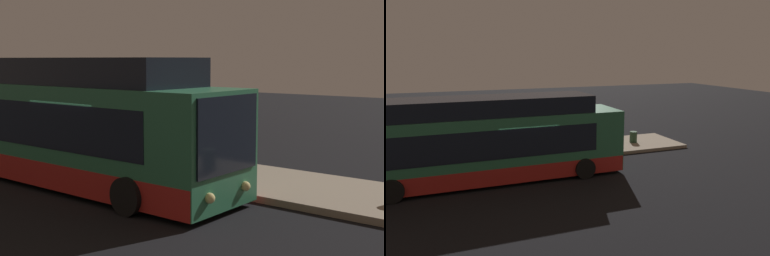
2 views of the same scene
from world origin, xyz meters
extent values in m
plane|color=black|center=(0.00, 0.00, 0.00)|extent=(80.00, 80.00, 0.00)
cube|color=gray|center=(0.00, 3.34, 0.09)|extent=(20.00, 3.49, 0.18)
cube|color=#2D704C|center=(-1.59, 0.08, 1.52)|extent=(11.84, 2.56, 2.73)
cube|color=#B2231E|center=(-1.59, 0.08, 0.51)|extent=(11.78, 2.58, 0.70)
cube|color=black|center=(-1.88, 0.08, 1.85)|extent=(9.71, 2.59, 1.20)
cube|color=black|center=(4.35, 0.08, 1.92)|extent=(0.06, 2.25, 1.75)
sphere|color=#F9E58C|center=(4.37, 0.78, 0.61)|extent=(0.24, 0.24, 0.24)
sphere|color=#F9E58C|center=(4.37, -0.63, 0.61)|extent=(0.24, 0.24, 0.24)
cylinder|color=black|center=(2.44, 1.36, 0.45)|extent=(0.91, 0.30, 0.91)
cylinder|color=black|center=(2.44, -1.20, 0.45)|extent=(0.91, 0.30, 0.91)
cylinder|color=black|center=(-5.26, 1.36, 0.45)|extent=(0.91, 0.30, 0.91)
cube|color=black|center=(-2.06, 0.08, 3.26)|extent=(10.07, 2.35, 0.74)
cylinder|color=gray|center=(1.70, 4.72, 0.59)|extent=(0.30, 0.30, 0.81)
cylinder|color=#8CB766|center=(1.70, 4.72, 1.35)|extent=(0.42, 0.42, 0.71)
sphere|color=brown|center=(1.70, 4.72, 1.83)|extent=(0.27, 0.27, 0.27)
cylinder|color=#2D2D33|center=(3.44, 2.05, 0.60)|extent=(0.30, 0.30, 0.83)
cylinder|color=#8CB766|center=(3.44, 2.05, 1.38)|extent=(0.42, 0.42, 0.72)
sphere|color=tan|center=(3.44, 2.05, 1.87)|extent=(0.27, 0.27, 0.27)
cube|color=black|center=(3.52, 1.79, 1.06)|extent=(0.31, 0.21, 0.24)
cube|color=black|center=(2.91, 1.85, 0.52)|extent=(0.47, 0.19, 0.68)
cylinder|color=black|center=(2.91, 1.85, 0.98)|extent=(0.02, 0.02, 0.24)
cylinder|color=#4C4C51|center=(-2.02, 3.53, 1.46)|extent=(0.10, 0.10, 2.55)
cube|color=#E5C64C|center=(-2.02, 3.53, 2.41)|extent=(0.04, 0.62, 0.55)
camera|label=1|loc=(11.12, -9.63, 3.59)|focal=50.00mm
camera|label=2|loc=(-3.53, -15.81, 5.48)|focal=35.00mm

